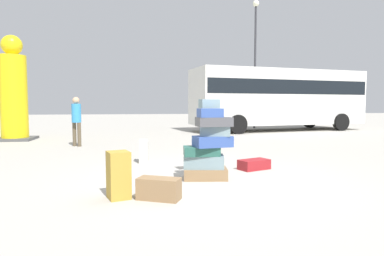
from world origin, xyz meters
name	(u,v)px	position (x,y,z in m)	size (l,w,h in m)	color
ground_plane	(205,180)	(0.00, 0.00, 0.00)	(80.00, 80.00, 0.00)	#ADA89E
suitcase_tower	(208,148)	(0.05, 0.04, 0.58)	(0.91, 0.65, 1.49)	olive
suitcase_cream_right_side	(144,151)	(-1.11, 1.98, 0.28)	(0.21, 0.30, 0.56)	beige
suitcase_brown_upright_blue	(159,189)	(-0.92, -1.11, 0.16)	(0.62, 0.29, 0.32)	olive
suitcase_maroon_left_side	(254,164)	(1.22, 0.79, 0.11)	(0.65, 0.35, 0.21)	maroon
suitcase_tan_foreground_near	(119,175)	(-1.50, -0.95, 0.35)	(0.30, 0.34, 0.70)	#B28C33
person_bearded_onlooker	(76,117)	(-3.25, 5.38, 0.97)	(0.30, 0.30, 1.63)	brown
yellow_dummy_statue	(14,94)	(-5.97, 7.72, 1.78)	(1.37, 1.37, 4.01)	yellow
parked_bus	(279,96)	(6.08, 10.59, 1.83)	(9.54, 4.01, 3.15)	silver
lamp_post	(255,47)	(5.37, 12.30, 4.62)	(0.36, 0.36, 7.25)	#333338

